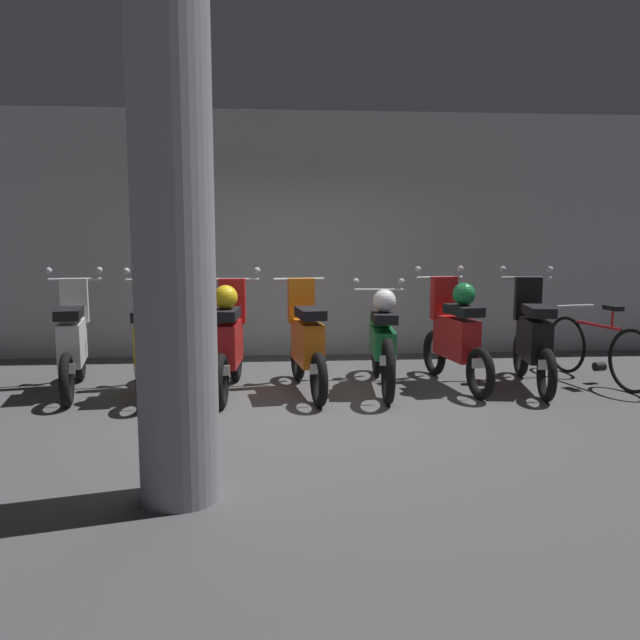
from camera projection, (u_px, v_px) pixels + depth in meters
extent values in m
plane|color=#4C4C4F|center=(311.00, 407.00, 6.09)|extent=(80.00, 80.00, 0.00)
cube|color=#ADADB2|center=(298.00, 236.00, 8.67)|extent=(16.00, 0.30, 3.27)
torus|color=black|center=(80.00, 358.00, 7.17)|extent=(0.18, 0.54, 0.53)
torus|color=black|center=(67.00, 380.00, 6.06)|extent=(0.18, 0.54, 0.53)
cube|color=silver|center=(72.00, 342.00, 6.58)|extent=(0.35, 0.76, 0.44)
cube|color=silver|center=(74.00, 301.00, 6.86)|extent=(0.30, 0.17, 0.48)
cube|color=black|center=(69.00, 313.00, 6.38)|extent=(0.33, 0.55, 0.10)
cylinder|color=#B7BABF|center=(75.00, 279.00, 6.96)|extent=(0.56, 0.14, 0.04)
sphere|color=#B7BABF|center=(49.00, 271.00, 6.88)|extent=(0.07, 0.07, 0.07)
sphere|color=#B7BABF|center=(99.00, 270.00, 7.01)|extent=(0.07, 0.07, 0.07)
cylinder|color=#B7BABF|center=(77.00, 321.00, 7.07)|extent=(0.08, 0.16, 0.85)
sphere|color=silver|center=(76.00, 293.00, 7.02)|extent=(0.12, 0.12, 0.12)
cube|color=white|center=(66.00, 369.00, 6.07)|extent=(0.16, 0.04, 0.10)
torus|color=black|center=(155.00, 359.00, 7.08)|extent=(0.13, 0.54, 0.53)
torus|color=black|center=(143.00, 382.00, 5.96)|extent=(0.13, 0.54, 0.53)
cube|color=gold|center=(149.00, 344.00, 6.48)|extent=(0.28, 0.75, 0.44)
cube|color=gold|center=(151.00, 301.00, 6.77)|extent=(0.29, 0.14, 0.48)
cube|color=black|center=(146.00, 315.00, 6.28)|extent=(0.28, 0.54, 0.10)
cylinder|color=#B7BABF|center=(152.00, 280.00, 6.87)|extent=(0.56, 0.08, 0.04)
sphere|color=#B7BABF|center=(126.00, 271.00, 6.82)|extent=(0.07, 0.07, 0.07)
sphere|color=#B7BABF|center=(176.00, 271.00, 6.90)|extent=(0.07, 0.07, 0.07)
cylinder|color=#B7BABF|center=(154.00, 322.00, 6.98)|extent=(0.07, 0.15, 0.85)
sphere|color=silver|center=(153.00, 293.00, 6.94)|extent=(0.12, 0.12, 0.12)
cube|color=white|center=(143.00, 371.00, 5.96)|extent=(0.16, 0.02, 0.10)
sphere|color=orange|center=(145.00, 298.00, 6.26)|extent=(0.24, 0.24, 0.24)
torus|color=black|center=(236.00, 358.00, 7.14)|extent=(0.13, 0.53, 0.53)
torus|color=black|center=(221.00, 381.00, 6.00)|extent=(0.13, 0.53, 0.53)
cube|color=red|center=(229.00, 343.00, 6.53)|extent=(0.27, 0.75, 0.44)
cube|color=red|center=(232.00, 301.00, 6.82)|extent=(0.29, 0.14, 0.48)
cube|color=black|center=(226.00, 314.00, 6.33)|extent=(0.27, 0.53, 0.10)
cylinder|color=#B7BABF|center=(234.00, 280.00, 6.93)|extent=(0.56, 0.07, 0.04)
sphere|color=#B7BABF|center=(209.00, 270.00, 6.92)|extent=(0.07, 0.07, 0.07)
sphere|color=#B7BABF|center=(257.00, 270.00, 6.92)|extent=(0.07, 0.07, 0.07)
cylinder|color=#B7BABF|center=(235.00, 322.00, 7.04)|extent=(0.07, 0.15, 0.85)
sphere|color=silver|center=(234.00, 293.00, 7.00)|extent=(0.12, 0.12, 0.12)
cube|color=white|center=(221.00, 370.00, 6.01)|extent=(0.16, 0.02, 0.10)
sphere|color=gold|center=(226.00, 297.00, 6.31)|extent=(0.24, 0.24, 0.24)
torus|color=black|center=(298.00, 357.00, 7.18)|extent=(0.16, 0.54, 0.53)
torus|color=black|center=(319.00, 380.00, 6.07)|extent=(0.16, 0.54, 0.53)
cube|color=orange|center=(307.00, 342.00, 6.59)|extent=(0.32, 0.76, 0.44)
cube|color=orange|center=(301.00, 300.00, 6.87)|extent=(0.29, 0.16, 0.48)
cube|color=black|center=(310.00, 313.00, 6.39)|extent=(0.31, 0.55, 0.10)
cylinder|color=#B7BABF|center=(299.00, 279.00, 6.98)|extent=(0.56, 0.11, 0.04)
cylinder|color=#B7BABF|center=(298.00, 321.00, 7.08)|extent=(0.08, 0.15, 0.85)
sphere|color=silver|center=(298.00, 293.00, 7.04)|extent=(0.12, 0.12, 0.12)
cube|color=white|center=(318.00, 369.00, 6.08)|extent=(0.16, 0.03, 0.10)
torus|color=black|center=(377.00, 348.00, 7.45)|extent=(0.14, 0.66, 0.65)
torus|color=black|center=(388.00, 371.00, 6.16)|extent=(0.14, 0.66, 0.65)
cube|color=#197238|center=(382.00, 341.00, 6.78)|extent=(0.29, 0.85, 0.28)
ellipsoid|color=#197238|center=(381.00, 319.00, 6.90)|extent=(0.30, 0.46, 0.22)
cube|color=black|center=(384.00, 317.00, 6.56)|extent=(0.28, 0.54, 0.10)
cylinder|color=#B7BABF|center=(379.00, 290.00, 7.25)|extent=(0.56, 0.08, 0.04)
sphere|color=#B7BABF|center=(356.00, 281.00, 7.24)|extent=(0.07, 0.07, 0.07)
sphere|color=#B7BABF|center=(401.00, 281.00, 7.24)|extent=(0.07, 0.07, 0.07)
cylinder|color=#B7BABF|center=(378.00, 321.00, 7.35)|extent=(0.07, 0.16, 0.65)
sphere|color=silver|center=(378.00, 303.00, 7.33)|extent=(0.12, 0.12, 0.12)
cube|color=white|center=(388.00, 361.00, 6.17)|extent=(0.16, 0.03, 0.10)
sphere|color=silver|center=(384.00, 301.00, 6.54)|extent=(0.24, 0.24, 0.24)
torus|color=black|center=(434.00, 353.00, 7.45)|extent=(0.17, 0.54, 0.53)
torus|color=black|center=(480.00, 373.00, 6.34)|extent=(0.17, 0.54, 0.53)
cube|color=red|center=(456.00, 338.00, 6.86)|extent=(0.33, 0.76, 0.44)
cube|color=red|center=(444.00, 298.00, 7.14)|extent=(0.29, 0.16, 0.48)
cube|color=black|center=(464.00, 310.00, 6.66)|extent=(0.32, 0.55, 0.10)
cylinder|color=#B7BABF|center=(439.00, 278.00, 7.24)|extent=(0.56, 0.12, 0.04)
sphere|color=#B7BABF|center=(418.00, 269.00, 7.17)|extent=(0.07, 0.07, 0.07)
sphere|color=#B7BABF|center=(461.00, 269.00, 7.29)|extent=(0.07, 0.07, 0.07)
cylinder|color=#B7BABF|center=(437.00, 318.00, 7.35)|extent=(0.08, 0.15, 0.85)
sphere|color=silver|center=(437.00, 290.00, 7.31)|extent=(0.12, 0.12, 0.12)
cube|color=white|center=(479.00, 363.00, 6.35)|extent=(0.16, 0.04, 0.10)
sphere|color=#197238|center=(464.00, 294.00, 6.64)|extent=(0.24, 0.24, 0.24)
torus|color=black|center=(521.00, 354.00, 7.39)|extent=(0.18, 0.54, 0.53)
torus|color=black|center=(547.00, 375.00, 6.26)|extent=(0.18, 0.54, 0.53)
cube|color=black|center=(534.00, 339.00, 6.79)|extent=(0.34, 0.76, 0.44)
cube|color=black|center=(528.00, 299.00, 7.08)|extent=(0.30, 0.17, 0.48)
cube|color=black|center=(539.00, 311.00, 6.59)|extent=(0.32, 0.55, 0.10)
cylinder|color=#B7BABF|center=(526.00, 278.00, 7.19)|extent=(0.56, 0.13, 0.04)
sphere|color=#B7BABF|center=(503.00, 269.00, 7.20)|extent=(0.07, 0.07, 0.07)
sphere|color=#B7BABF|center=(550.00, 269.00, 7.15)|extent=(0.07, 0.07, 0.07)
cylinder|color=#B7BABF|center=(523.00, 319.00, 7.29)|extent=(0.08, 0.15, 0.85)
sphere|color=silver|center=(524.00, 291.00, 7.25)|extent=(0.12, 0.12, 0.12)
cube|color=white|center=(547.00, 365.00, 6.27)|extent=(0.16, 0.04, 0.10)
torus|color=black|center=(566.00, 345.00, 7.59)|extent=(0.18, 0.67, 0.68)
torus|color=black|center=(632.00, 361.00, 6.59)|extent=(0.18, 0.67, 0.68)
cylinder|color=#B21E1E|center=(598.00, 326.00, 7.05)|extent=(0.18, 0.67, 0.04)
cylinder|color=#B21E1E|center=(613.00, 319.00, 6.84)|extent=(0.03, 0.03, 0.22)
cube|color=black|center=(613.00, 308.00, 6.82)|extent=(0.14, 0.24, 0.05)
cylinder|color=#B7BABF|center=(575.00, 306.00, 7.40)|extent=(0.49, 0.13, 0.03)
cylinder|color=black|center=(599.00, 367.00, 7.06)|extent=(0.14, 0.12, 0.10)
cylinder|color=gray|center=(173.00, 235.00, 3.76)|extent=(0.49, 0.49, 3.27)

